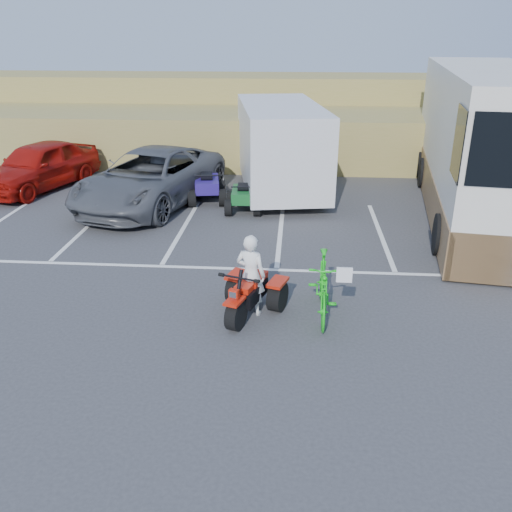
# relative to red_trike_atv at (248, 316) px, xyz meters

# --- Properties ---
(ground) EXTENTS (100.00, 100.00, 0.00)m
(ground) POSITION_rel_red_trike_atv_xyz_m (0.47, -0.22, 0.00)
(ground) COLOR #373739
(ground) RESTS_ON ground
(parking_stripes) EXTENTS (28.00, 5.16, 0.01)m
(parking_stripes) POSITION_rel_red_trike_atv_xyz_m (1.33, 3.85, 0.00)
(parking_stripes) COLOR white
(parking_stripes) RESTS_ON ground
(grass_embankment) EXTENTS (40.00, 8.50, 3.10)m
(grass_embankment) POSITION_rel_red_trike_atv_xyz_m (0.47, 15.26, 1.42)
(grass_embankment) COLOR olive
(grass_embankment) RESTS_ON ground
(red_trike_atv) EXTENTS (1.61, 1.86, 1.02)m
(red_trike_atv) POSITION_rel_red_trike_atv_xyz_m (0.00, 0.00, 0.00)
(red_trike_atv) COLOR red
(red_trike_atv) RESTS_ON ground
(rider) EXTENTS (0.68, 0.55, 1.61)m
(rider) POSITION_rel_red_trike_atv_xyz_m (0.05, 0.14, 0.81)
(rider) COLOR white
(rider) RESTS_ON ground
(green_dirt_bike) EXTENTS (0.60, 2.04, 1.22)m
(green_dirt_bike) POSITION_rel_red_trike_atv_xyz_m (1.42, 0.16, 0.61)
(green_dirt_bike) COLOR #14BF19
(green_dirt_bike) RESTS_ON ground
(grey_pickup) EXTENTS (4.32, 6.56, 1.68)m
(grey_pickup) POSITION_rel_red_trike_atv_xyz_m (-3.66, 6.95, 0.84)
(grey_pickup) COLOR #4B4E53
(grey_pickup) RESTS_ON ground
(red_car) EXTENTS (3.28, 5.06, 1.60)m
(red_car) POSITION_rel_red_trike_atv_xyz_m (-7.92, 8.41, 0.80)
(red_car) COLOR #970E08
(red_car) RESTS_ON ground
(cargo_trailer) EXTENTS (3.41, 6.44, 2.86)m
(cargo_trailer) POSITION_rel_red_trike_atv_xyz_m (0.29, 8.81, 1.55)
(cargo_trailer) COLOR silver
(cargo_trailer) RESTS_ON ground
(rv_motorhome) EXTENTS (4.42, 11.59, 4.06)m
(rv_motorhome) POSITION_rel_red_trike_atv_xyz_m (6.30, 7.17, 1.76)
(rv_motorhome) COLOR silver
(rv_motorhome) RESTS_ON ground
(quad_atv_blue) EXTENTS (1.41, 1.74, 1.02)m
(quad_atv_blue) POSITION_rel_red_trike_atv_xyz_m (-1.96, 7.33, 0.00)
(quad_atv_blue) COLOR navy
(quad_atv_blue) RESTS_ON ground
(quad_atv_green) EXTENTS (1.12, 1.46, 0.92)m
(quad_atv_green) POSITION_rel_red_trike_atv_xyz_m (-0.72, 6.46, 0.00)
(quad_atv_green) COLOR #145823
(quad_atv_green) RESTS_ON ground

